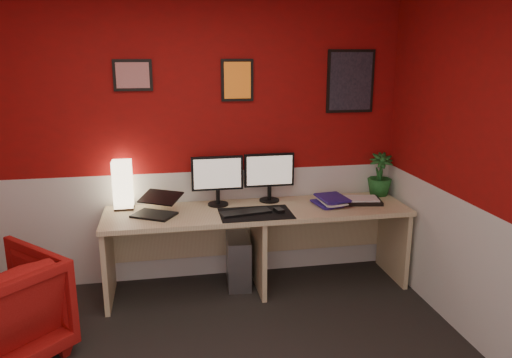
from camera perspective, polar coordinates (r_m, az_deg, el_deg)
name	(u,v)px	position (r m, az deg, el deg)	size (l,w,h in m)	color
wall_back	(177,145)	(4.39, -9.05, 3.91)	(4.00, 0.01, 2.50)	#9B0E0C
wainscot_back	(180,226)	(4.59, -8.68, -5.35)	(4.00, 0.01, 1.00)	silver
wainscot_right	(502,297)	(3.66, 26.41, -12.05)	(0.01, 3.50, 1.00)	silver
desk	(258,249)	(4.38, 0.24, -8.02)	(2.60, 0.65, 0.73)	tan
shoji_lamp	(123,186)	(4.37, -15.06, -0.79)	(0.16, 0.16, 0.40)	#FFE5B2
laptop	(153,203)	(4.14, -11.71, -2.73)	(0.33, 0.23, 0.22)	black
monitor_left	(217,173)	(4.30, -4.46, 0.69)	(0.45, 0.06, 0.58)	black
monitor_right	(270,170)	(4.41, 1.57, 1.06)	(0.45, 0.06, 0.58)	black
desk_mat	(256,213)	(4.13, -0.04, -3.98)	(0.60, 0.38, 0.01)	black
keyboard	(246,212)	(4.13, -1.20, -3.84)	(0.42, 0.14, 0.02)	black
mouse	(279,210)	(4.16, 2.64, -3.62)	(0.06, 0.10, 0.03)	black
book_bottom	(316,205)	(4.36, 6.97, -2.99)	(0.20, 0.27, 0.03)	navy
book_middle	(321,202)	(4.35, 7.48, -2.67)	(0.20, 0.27, 0.02)	silver
book_top	(320,199)	(4.34, 7.41, -2.35)	(0.23, 0.31, 0.03)	navy
zen_tray	(361,201)	(4.54, 11.94, -2.46)	(0.35, 0.25, 0.03)	black
potted_plant	(380,175)	(4.76, 14.07, 0.50)	(0.22, 0.22, 0.40)	#19591E
pc_tower	(238,260)	(4.52, -2.06, -9.25)	(0.20, 0.45, 0.45)	#99999E
art_left	(133,75)	(4.32, -14.00, 11.51)	(0.32, 0.02, 0.26)	red
art_center	(237,80)	(4.36, -2.17, 11.29)	(0.28, 0.02, 0.36)	orange
art_right	(350,81)	(4.63, 10.81, 10.98)	(0.44, 0.02, 0.56)	black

